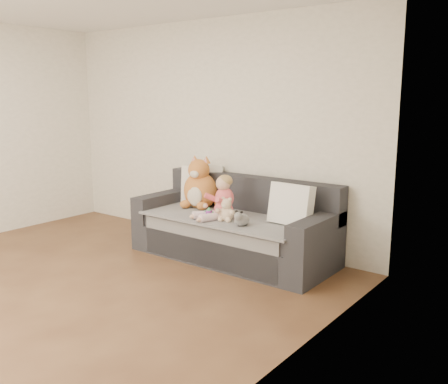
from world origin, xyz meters
The scene contains 10 objects.
room_shell centered at (0.00, 0.42, 1.30)m, with size 5.00×5.00×5.00m.
sofa centered at (0.71, 2.06, 0.31)m, with size 2.20×0.94×0.85m.
cushion_left centered at (0.05, 2.31, 0.69)m, with size 0.53×0.43×0.46m.
cushion_right_back centered at (1.28, 2.29, 0.65)m, with size 0.42×0.27×0.37m.
cushion_right_front centered at (1.39, 2.07, 0.68)m, with size 0.45×0.22×0.42m.
toddler centered at (0.68, 1.87, 0.66)m, with size 0.34×0.46×0.46m.
plush_cat centered at (0.17, 2.13, 0.70)m, with size 0.50×0.47×0.62m.
teddy_bear centered at (0.80, 1.79, 0.57)m, with size 0.20×0.15×0.25m.
plush_cow centered at (1.04, 1.72, 0.54)m, with size 0.14×0.21×0.17m.
sippy_cup centered at (0.62, 1.74, 0.54)m, with size 0.11×0.07×0.13m.
Camera 1 is at (3.78, -2.14, 1.73)m, focal length 40.00 mm.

